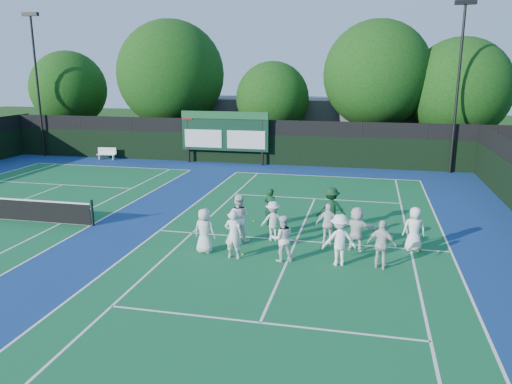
# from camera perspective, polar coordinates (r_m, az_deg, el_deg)

# --- Properties ---
(ground) EXTENTS (120.00, 120.00, 0.00)m
(ground) POSITION_cam_1_polar(r_m,az_deg,el_deg) (17.90, 4.17, -6.63)
(ground) COLOR #15390F
(ground) RESTS_ON ground
(court_apron) EXTENTS (34.00, 32.00, 0.01)m
(court_apron) POSITION_cam_1_polar(r_m,az_deg,el_deg) (20.48, -12.27, -4.24)
(court_apron) COLOR navy
(court_apron) RESTS_ON ground
(near_court) EXTENTS (11.05, 23.85, 0.01)m
(near_court) POSITION_cam_1_polar(r_m,az_deg,el_deg) (18.82, 4.63, -5.56)
(near_court) COLOR #12592F
(near_court) RESTS_ON ground
(back_fence) EXTENTS (34.00, 0.08, 3.00)m
(back_fence) POSITION_cam_1_polar(r_m,az_deg,el_deg) (34.02, -1.76, 5.55)
(back_fence) COLOR black
(back_fence) RESTS_ON ground
(scoreboard) EXTENTS (6.00, 0.21, 3.55)m
(scoreboard) POSITION_cam_1_polar(r_m,az_deg,el_deg) (33.78, -3.63, 6.90)
(scoreboard) COLOR black
(scoreboard) RESTS_ON ground
(clubhouse) EXTENTS (18.00, 6.00, 4.00)m
(clubhouse) POSITION_cam_1_polar(r_m,az_deg,el_deg) (41.06, 6.52, 7.79)
(clubhouse) COLOR #59595E
(clubhouse) RESTS_ON ground
(light_pole_left) EXTENTS (1.20, 0.30, 10.12)m
(light_pole_left) POSITION_cam_1_polar(r_m,az_deg,el_deg) (39.90, -23.86, 12.76)
(light_pole_left) COLOR black
(light_pole_left) RESTS_ON ground
(light_pole_right) EXTENTS (1.20, 0.30, 10.12)m
(light_pole_right) POSITION_cam_1_polar(r_m,az_deg,el_deg) (32.70, 22.24, 12.93)
(light_pole_right) COLOR black
(light_pole_right) RESTS_ON ground
(bench) EXTENTS (1.37, 0.51, 0.85)m
(bench) POSITION_cam_1_polar(r_m,az_deg,el_deg) (37.19, -16.68, 4.28)
(bench) COLOR white
(bench) RESTS_ON ground
(tree_a) EXTENTS (5.94, 5.94, 7.71)m
(tree_a) POSITION_cam_1_polar(r_m,az_deg,el_deg) (43.04, -20.39, 10.77)
(tree_a) COLOR black
(tree_a) RESTS_ON ground
(tree_b) EXTENTS (7.98, 7.98, 9.90)m
(tree_b) POSITION_cam_1_polar(r_m,az_deg,el_deg) (39.00, -9.44, 12.85)
(tree_b) COLOR black
(tree_b) RESTS_ON ground
(tree_c) EXTENTS (5.30, 5.30, 6.86)m
(tree_c) POSITION_cam_1_polar(r_m,az_deg,el_deg) (36.86, 2.17, 10.42)
(tree_c) COLOR black
(tree_c) RESTS_ON ground
(tree_d) EXTENTS (7.37, 7.37, 9.60)m
(tree_d) POSITION_cam_1_polar(r_m,az_deg,el_deg) (36.18, 13.91, 12.60)
(tree_d) COLOR black
(tree_d) RESTS_ON ground
(tree_e) EXTENTS (6.83, 6.83, 8.38)m
(tree_e) POSITION_cam_1_polar(r_m,az_deg,el_deg) (36.69, 22.42, 10.53)
(tree_e) COLOR black
(tree_e) RESTS_ON ground
(tennis_ball_0) EXTENTS (0.07, 0.07, 0.07)m
(tennis_ball_0) POSITION_cam_1_polar(r_m,az_deg,el_deg) (17.35, -1.55, -7.15)
(tennis_ball_0) COLOR yellow
(tennis_ball_0) RESTS_ON ground
(tennis_ball_2) EXTENTS (0.07, 0.07, 0.07)m
(tennis_ball_2) POSITION_cam_1_polar(r_m,az_deg,el_deg) (18.59, 18.04, -6.39)
(tennis_ball_2) COLOR yellow
(tennis_ball_2) RESTS_ON ground
(tennis_ball_3) EXTENTS (0.07, 0.07, 0.07)m
(tennis_ball_3) POSITION_cam_1_polar(r_m,az_deg,el_deg) (21.03, -0.27, -3.34)
(tennis_ball_3) COLOR yellow
(tennis_ball_3) RESTS_ON ground
(tennis_ball_4) EXTENTS (0.07, 0.07, 0.07)m
(tennis_ball_4) POSITION_cam_1_polar(r_m,az_deg,el_deg) (19.93, 5.81, -4.40)
(tennis_ball_4) COLOR yellow
(tennis_ball_4) RESTS_ON ground
(player_front_0) EXTENTS (0.84, 0.62, 1.59)m
(player_front_0) POSITION_cam_1_polar(r_m,az_deg,el_deg) (17.47, -5.91, -4.42)
(player_front_0) COLOR silver
(player_front_0) RESTS_ON ground
(player_front_1) EXTENTS (0.65, 0.45, 1.69)m
(player_front_1) POSITION_cam_1_polar(r_m,az_deg,el_deg) (16.84, -2.59, -4.88)
(player_front_1) COLOR white
(player_front_1) RESTS_ON ground
(player_front_2) EXTENTS (0.92, 0.82, 1.59)m
(player_front_2) POSITION_cam_1_polar(r_m,az_deg,el_deg) (16.63, 3.02, -5.32)
(player_front_2) COLOR white
(player_front_2) RESTS_ON ground
(player_front_3) EXTENTS (1.25, 0.93, 1.72)m
(player_front_3) POSITION_cam_1_polar(r_m,az_deg,el_deg) (16.48, 9.51, -5.44)
(player_front_3) COLOR white
(player_front_3) RESTS_ON ground
(player_front_4) EXTENTS (1.02, 0.66, 1.62)m
(player_front_4) POSITION_cam_1_polar(r_m,az_deg,el_deg) (16.48, 14.19, -5.85)
(player_front_4) COLOR silver
(player_front_4) RESTS_ON ground
(player_back_0) EXTENTS (0.87, 0.68, 1.79)m
(player_back_0) POSITION_cam_1_polar(r_m,az_deg,el_deg) (18.47, -2.04, -3.01)
(player_back_0) COLOR white
(player_back_0) RESTS_ON ground
(player_back_1) EXTENTS (1.11, 0.87, 1.50)m
(player_back_1) POSITION_cam_1_polar(r_m,az_deg,el_deg) (18.63, 1.95, -3.33)
(player_back_1) COLOR silver
(player_back_1) RESTS_ON ground
(player_back_2) EXTENTS (0.94, 0.48, 1.54)m
(player_back_2) POSITION_cam_1_polar(r_m,az_deg,el_deg) (18.40, 8.26, -3.63)
(player_back_2) COLOR white
(player_back_2) RESTS_ON ground
(player_back_3) EXTENTS (1.55, 0.80, 1.60)m
(player_back_3) POSITION_cam_1_polar(r_m,az_deg,el_deg) (17.94, 11.41, -4.13)
(player_back_3) COLOR white
(player_back_3) RESTS_ON ground
(player_back_4) EXTENTS (0.82, 0.57, 1.59)m
(player_back_4) POSITION_cam_1_polar(r_m,az_deg,el_deg) (18.43, 17.63, -4.05)
(player_back_4) COLOR white
(player_back_4) RESTS_ON ground
(coach_left) EXTENTS (0.65, 0.51, 1.56)m
(coach_left) POSITION_cam_1_polar(r_m,az_deg,el_deg) (20.39, 1.68, -1.72)
(coach_left) COLOR #0E331A
(coach_left) RESTS_ON ground
(coach_right) EXTENTS (1.23, 0.82, 1.76)m
(coach_right) POSITION_cam_1_polar(r_m,az_deg,el_deg) (19.89, 8.58, -1.97)
(coach_right) COLOR #0E361A
(coach_right) RESTS_ON ground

